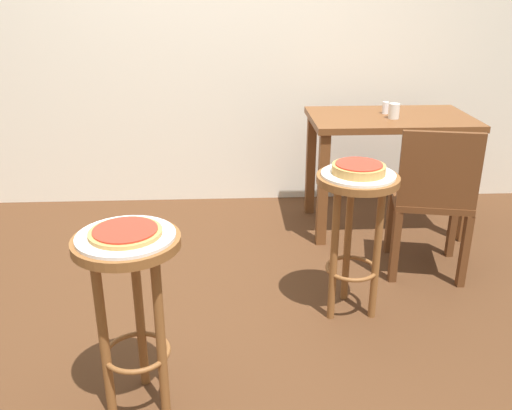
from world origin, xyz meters
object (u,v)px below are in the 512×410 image
wooden_chair (432,196)px  pizza_middle (359,169)px  stool_foreground (131,286)px  condiment_shaker (385,108)px  dining_table (389,136)px  serving_plate_foreground (126,236)px  serving_plate_middle (358,174)px  stool_middle (355,214)px  cup_near_edge (394,111)px  pizza_foreground (125,232)px

wooden_chair → pizza_middle: bearing=-144.4°
stool_foreground → condiment_shaker: condiment_shaker is taller
wooden_chair → dining_table: bearing=95.5°
condiment_shaker → serving_plate_foreground: bearing=-128.7°
dining_table → condiment_shaker: (-0.02, 0.06, 0.17)m
condiment_shaker → wooden_chair: 0.81m
dining_table → serving_plate_middle: bearing=-112.9°
stool_middle → condiment_shaker: size_ratio=9.40×
stool_foreground → stool_middle: bearing=32.7°
dining_table → serving_plate_foreground: bearing=-130.2°
dining_table → wooden_chair: 0.69m
cup_near_edge → condiment_shaker: bearing=97.3°
serving_plate_foreground → pizza_middle: 1.13m
serving_plate_middle → wooden_chair: wooden_chair is taller
dining_table → cup_near_edge: (-0.00, -0.07, 0.18)m
stool_middle → condiment_shaker: 1.19m
stool_middle → dining_table: dining_table is taller
stool_foreground → cup_near_edge: (1.38, 1.57, 0.27)m
wooden_chair → condiment_shaker: bearing=96.6°
pizza_middle → wooden_chair: wooden_chair is taller
cup_near_edge → pizza_middle: bearing=-114.2°
dining_table → wooden_chair: (0.06, -0.67, -0.15)m
pizza_foreground → stool_middle: pizza_foreground is taller
pizza_foreground → wooden_chair: 1.76m
serving_plate_middle → pizza_middle: bearing=-3.6°
pizza_middle → cup_near_edge: size_ratio=2.63×
pizza_foreground → dining_table: 2.15m
serving_plate_foreground → cup_near_edge: bearing=48.6°
serving_plate_middle → condiment_shaker: 1.17m
cup_near_edge → stool_middle: bearing=-114.2°
pizza_foreground → stool_foreground: bearing=-63.4°
stool_middle → pizza_middle: bearing=1.8°
wooden_chair → serving_plate_foreground: bearing=-146.3°
pizza_middle → cup_near_edge: bearing=65.8°
serving_plate_foreground → dining_table: bearing=49.8°
stool_foreground → pizza_foreground: pizza_foreground is taller
stool_foreground → condiment_shaker: 2.19m
serving_plate_foreground → pizza_foreground: pizza_foreground is taller
pizza_foreground → serving_plate_middle: 1.13m
stool_middle → serving_plate_middle: bearing=90.0°
pizza_middle → stool_middle: bearing=-178.2°
serving_plate_foreground → cup_near_edge: (1.38, 1.57, 0.08)m
pizza_middle → cup_near_edge: 1.05m
pizza_foreground → pizza_middle: (0.95, 0.61, 0.01)m
pizza_foreground → serving_plate_foreground: bearing=-90.0°
serving_plate_middle → cup_near_edge: size_ratio=3.68×
cup_near_edge → wooden_chair: size_ratio=0.11×
serving_plate_foreground → dining_table: dining_table is taller
stool_foreground → stool_middle: size_ratio=1.00×
serving_plate_foreground → dining_table: 2.14m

